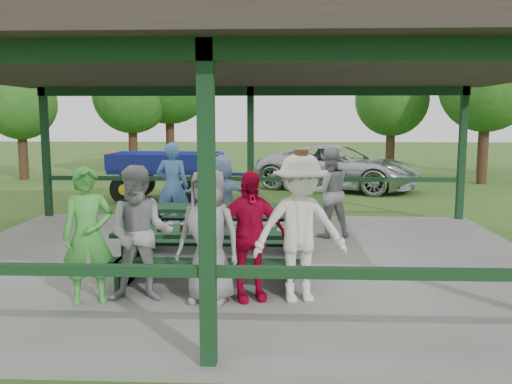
{
  "coord_description": "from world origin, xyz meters",
  "views": [
    {
      "loc": [
        0.65,
        -8.65,
        2.42
      ],
      "look_at": [
        0.3,
        -0.3,
        1.26
      ],
      "focal_mm": 38.0,
      "sensor_mm": 36.0,
      "label": 1
    }
  ],
  "objects_px": {
    "spectator_blue": "(173,186)",
    "spectator_grey": "(329,192)",
    "picnic_table_near": "(210,248)",
    "contestant_grey_left": "(141,234)",
    "contestant_red": "(249,236)",
    "contestant_grey_mid": "(209,236)",
    "pickup_truck": "(337,168)",
    "contestant_white_fedora": "(300,228)",
    "farm_trailer": "(167,175)",
    "picnic_table_far": "(221,221)",
    "contestant_green": "(88,236)",
    "spectator_lblue": "(222,197)"
  },
  "relations": [
    {
      "from": "spectator_lblue",
      "to": "pickup_truck",
      "type": "distance_m",
      "value": 8.51
    },
    {
      "from": "contestant_white_fedora",
      "to": "farm_trailer",
      "type": "height_order",
      "value": "contestant_white_fedora"
    },
    {
      "from": "picnic_table_near",
      "to": "contestant_green",
      "type": "bearing_deg",
      "value": -145.84
    },
    {
      "from": "spectator_blue",
      "to": "pickup_truck",
      "type": "relative_size",
      "value": 0.34
    },
    {
      "from": "spectator_blue",
      "to": "pickup_truck",
      "type": "xyz_separation_m",
      "value": [
        4.15,
        7.2,
        -0.26
      ]
    },
    {
      "from": "spectator_grey",
      "to": "pickup_truck",
      "type": "height_order",
      "value": "spectator_grey"
    },
    {
      "from": "contestant_grey_mid",
      "to": "pickup_truck",
      "type": "height_order",
      "value": "contestant_grey_mid"
    },
    {
      "from": "contestant_red",
      "to": "contestant_white_fedora",
      "type": "height_order",
      "value": "contestant_white_fedora"
    },
    {
      "from": "contestant_white_fedora",
      "to": "spectator_lblue",
      "type": "bearing_deg",
      "value": 98.78
    },
    {
      "from": "contestant_grey_left",
      "to": "spectator_grey",
      "type": "xyz_separation_m",
      "value": [
        2.7,
        3.85,
        0.01
      ]
    },
    {
      "from": "contestant_red",
      "to": "spectator_grey",
      "type": "height_order",
      "value": "spectator_grey"
    },
    {
      "from": "contestant_grey_mid",
      "to": "contestant_red",
      "type": "xyz_separation_m",
      "value": [
        0.5,
        0.11,
        -0.02
      ]
    },
    {
      "from": "contestant_grey_mid",
      "to": "contestant_red",
      "type": "relative_size",
      "value": 1.02
    },
    {
      "from": "pickup_truck",
      "to": "contestant_grey_left",
      "type": "bearing_deg",
      "value": -173.9
    },
    {
      "from": "picnic_table_near",
      "to": "contestant_grey_left",
      "type": "distance_m",
      "value": 1.21
    },
    {
      "from": "picnic_table_far",
      "to": "contestant_red",
      "type": "distance_m",
      "value": 2.85
    },
    {
      "from": "picnic_table_far",
      "to": "spectator_blue",
      "type": "relative_size",
      "value": 1.52
    },
    {
      "from": "picnic_table_far",
      "to": "contestant_white_fedora",
      "type": "distance_m",
      "value": 3.09
    },
    {
      "from": "spectator_grey",
      "to": "contestant_white_fedora",
      "type": "bearing_deg",
      "value": 65.32
    },
    {
      "from": "contestant_grey_left",
      "to": "pickup_truck",
      "type": "distance_m",
      "value": 12.14
    },
    {
      "from": "spectator_blue",
      "to": "spectator_grey",
      "type": "bearing_deg",
      "value": 170.66
    },
    {
      "from": "spectator_blue",
      "to": "spectator_grey",
      "type": "height_order",
      "value": "spectator_blue"
    },
    {
      "from": "contestant_grey_left",
      "to": "spectator_blue",
      "type": "relative_size",
      "value": 0.95
    },
    {
      "from": "picnic_table_near",
      "to": "spectator_blue",
      "type": "xyz_separation_m",
      "value": [
        -1.21,
        3.52,
        0.43
      ]
    },
    {
      "from": "contestant_grey_left",
      "to": "contestant_white_fedora",
      "type": "height_order",
      "value": "contestant_white_fedora"
    },
    {
      "from": "picnic_table_near",
      "to": "spectator_blue",
      "type": "relative_size",
      "value": 1.46
    },
    {
      "from": "contestant_grey_mid",
      "to": "picnic_table_near",
      "type": "bearing_deg",
      "value": 112.8
    },
    {
      "from": "picnic_table_near",
      "to": "pickup_truck",
      "type": "distance_m",
      "value": 11.11
    },
    {
      "from": "contestant_green",
      "to": "contestant_white_fedora",
      "type": "xyz_separation_m",
      "value": [
        2.64,
        0.18,
        0.08
      ]
    },
    {
      "from": "farm_trailer",
      "to": "contestant_red",
      "type": "bearing_deg",
      "value": -71.07
    },
    {
      "from": "farm_trailer",
      "to": "contestant_white_fedora",
      "type": "bearing_deg",
      "value": -67.44
    },
    {
      "from": "contestant_green",
      "to": "contestant_grey_left",
      "type": "bearing_deg",
      "value": -10.56
    },
    {
      "from": "contestant_grey_left",
      "to": "spectator_lblue",
      "type": "xyz_separation_m",
      "value": [
        0.64,
        3.62,
        -0.06
      ]
    },
    {
      "from": "picnic_table_near",
      "to": "contestant_grey_left",
      "type": "relative_size",
      "value": 1.53
    },
    {
      "from": "spectator_lblue",
      "to": "contestant_green",
      "type": "bearing_deg",
      "value": 71.91
    },
    {
      "from": "contestant_grey_mid",
      "to": "contestant_white_fedora",
      "type": "distance_m",
      "value": 1.15
    },
    {
      "from": "contestant_red",
      "to": "spectator_lblue",
      "type": "distance_m",
      "value": 3.6
    },
    {
      "from": "spectator_grey",
      "to": "picnic_table_near",
      "type": "bearing_deg",
      "value": 42.88
    },
    {
      "from": "contestant_red",
      "to": "contestant_white_fedora",
      "type": "distance_m",
      "value": 0.65
    },
    {
      "from": "contestant_green",
      "to": "picnic_table_far",
      "type": "bearing_deg",
      "value": 46.39
    },
    {
      "from": "contestant_grey_left",
      "to": "pickup_truck",
      "type": "bearing_deg",
      "value": 67.33
    },
    {
      "from": "contestant_white_fedora",
      "to": "pickup_truck",
      "type": "relative_size",
      "value": 0.36
    },
    {
      "from": "contestant_grey_left",
      "to": "spectator_blue",
      "type": "height_order",
      "value": "spectator_blue"
    },
    {
      "from": "contestant_grey_left",
      "to": "contestant_red",
      "type": "xyz_separation_m",
      "value": [
        1.36,
        0.1,
        -0.03
      ]
    },
    {
      "from": "contestant_grey_mid",
      "to": "spectator_grey",
      "type": "relative_size",
      "value": 0.97
    },
    {
      "from": "picnic_table_far",
      "to": "spectator_grey",
      "type": "xyz_separation_m",
      "value": [
        2.0,
        0.99,
        0.39
      ]
    },
    {
      "from": "contestant_grey_mid",
      "to": "contestant_red",
      "type": "distance_m",
      "value": 0.51
    },
    {
      "from": "contestant_white_fedora",
      "to": "spectator_blue",
      "type": "height_order",
      "value": "contestant_white_fedora"
    },
    {
      "from": "contestant_grey_mid",
      "to": "farm_trailer",
      "type": "bearing_deg",
      "value": 120.96
    },
    {
      "from": "spectator_blue",
      "to": "contestant_grey_left",
      "type": "bearing_deg",
      "value": 95.97
    }
  ]
}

